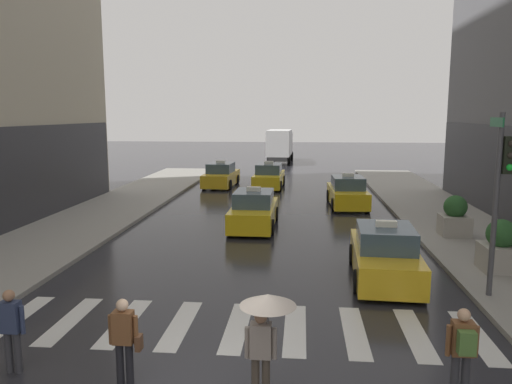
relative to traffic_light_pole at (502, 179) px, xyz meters
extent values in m
cube|color=silver|center=(-11.95, -2.26, -3.25)|extent=(0.50, 2.80, 0.01)
cube|color=silver|center=(-10.60, -2.26, -3.25)|extent=(0.50, 2.80, 0.01)
cube|color=silver|center=(-9.25, -2.26, -3.25)|extent=(0.50, 2.80, 0.01)
cube|color=silver|center=(-7.90, -2.26, -3.25)|extent=(0.50, 2.80, 0.01)
cube|color=silver|center=(-6.55, -2.26, -3.25)|extent=(0.50, 2.80, 0.01)
cube|color=silver|center=(-5.20, -2.26, -3.25)|extent=(0.50, 2.80, 0.01)
cube|color=silver|center=(-3.85, -2.26, -3.25)|extent=(0.50, 2.80, 0.01)
cube|color=silver|center=(-2.50, -2.26, -3.25)|extent=(0.50, 2.80, 0.01)
cube|color=silver|center=(-1.15, -2.26, -3.25)|extent=(0.50, 2.80, 0.01)
cylinder|color=#47474C|center=(-0.10, 0.00, -0.71)|extent=(0.14, 0.14, 4.80)
cube|color=black|center=(0.12, 0.00, 0.62)|extent=(0.30, 0.26, 0.95)
sphere|color=#28231E|center=(0.12, -0.14, 0.92)|extent=(0.17, 0.17, 0.17)
sphere|color=#28231E|center=(0.12, -0.14, 0.62)|extent=(0.17, 0.17, 0.17)
sphere|color=green|center=(0.12, -0.14, 0.32)|extent=(0.17, 0.17, 0.17)
cube|color=#196638|center=(-0.15, 0.18, 1.44)|extent=(0.04, 0.84, 0.24)
cube|color=gold|center=(-2.59, 1.57, -2.70)|extent=(2.02, 4.58, 0.84)
cube|color=#384C5B|center=(-2.59, 1.47, -1.96)|extent=(1.70, 2.18, 0.64)
cube|color=silver|center=(-2.59, 1.47, -1.55)|extent=(0.61, 0.27, 0.18)
cylinder|color=black|center=(-3.37, 2.96, -2.93)|extent=(0.25, 0.67, 0.66)
cylinder|color=black|center=(-1.67, 2.88, -2.93)|extent=(0.25, 0.67, 0.66)
cylinder|color=black|center=(-3.51, 0.27, -2.93)|extent=(0.25, 0.67, 0.66)
cylinder|color=black|center=(-1.80, 0.18, -2.93)|extent=(0.25, 0.67, 0.66)
cube|color=#F2EAB2|center=(-3.10, 3.87, -2.65)|extent=(0.20, 0.05, 0.14)
cube|color=#F2EAB2|center=(-1.84, 3.81, -2.65)|extent=(0.20, 0.05, 0.14)
cube|color=yellow|center=(-7.15, 8.01, -2.70)|extent=(1.85, 4.52, 0.84)
cube|color=#384C5B|center=(-7.15, 7.91, -1.96)|extent=(1.62, 2.12, 0.64)
cube|color=silver|center=(-7.15, 7.91, -1.55)|extent=(0.60, 0.25, 0.18)
cylinder|color=black|center=(-7.98, 9.37, -2.93)|extent=(0.23, 0.66, 0.66)
cylinder|color=black|center=(-6.28, 9.35, -2.93)|extent=(0.23, 0.66, 0.66)
cylinder|color=black|center=(-8.02, 6.67, -2.93)|extent=(0.23, 0.66, 0.66)
cylinder|color=black|center=(-6.31, 6.65, -2.93)|extent=(0.23, 0.66, 0.66)
cube|color=#F2EAB2|center=(-7.75, 10.29, -2.65)|extent=(0.20, 0.04, 0.14)
cube|color=#F2EAB2|center=(-6.49, 10.27, -2.65)|extent=(0.20, 0.04, 0.14)
cube|color=yellow|center=(-2.64, 13.45, -2.70)|extent=(1.97, 4.57, 0.84)
cube|color=#384C5B|center=(-2.63, 13.35, -1.96)|extent=(1.68, 2.16, 0.64)
cube|color=silver|center=(-2.63, 13.35, -1.55)|extent=(0.61, 0.26, 0.18)
cylinder|color=black|center=(-3.54, 14.77, -2.93)|extent=(0.25, 0.67, 0.66)
cylinder|color=black|center=(-1.83, 14.84, -2.93)|extent=(0.25, 0.67, 0.66)
cylinder|color=black|center=(-3.44, 12.07, -2.93)|extent=(0.25, 0.67, 0.66)
cylinder|color=black|center=(-1.73, 12.14, -2.93)|extent=(0.25, 0.67, 0.66)
cube|color=#F2EAB2|center=(-3.35, 15.70, -2.65)|extent=(0.20, 0.05, 0.14)
cube|color=#F2EAB2|center=(-2.09, 15.75, -2.65)|extent=(0.20, 0.05, 0.14)
cube|color=gold|center=(-10.56, 20.04, -2.70)|extent=(2.05, 4.59, 0.84)
cube|color=#384C5B|center=(-10.57, 19.94, -1.96)|extent=(1.71, 2.19, 0.64)
cube|color=silver|center=(-10.57, 19.94, -1.55)|extent=(0.61, 0.27, 0.18)
cylinder|color=black|center=(-11.34, 21.44, -2.93)|extent=(0.26, 0.67, 0.66)
cylinder|color=black|center=(-9.64, 21.34, -2.93)|extent=(0.26, 0.67, 0.66)
cylinder|color=black|center=(-11.49, 18.74, -2.93)|extent=(0.26, 0.67, 0.66)
cylinder|color=black|center=(-9.78, 18.65, -2.93)|extent=(0.26, 0.67, 0.66)
cube|color=#F2EAB2|center=(-11.07, 22.34, -2.65)|extent=(0.20, 0.05, 0.14)
cube|color=#F2EAB2|center=(-9.81, 22.27, -2.65)|extent=(0.20, 0.05, 0.14)
cube|color=yellow|center=(-7.28, 19.82, -2.70)|extent=(1.96, 4.56, 0.84)
cube|color=#384C5B|center=(-7.28, 19.72, -1.96)|extent=(1.67, 2.16, 0.64)
cube|color=silver|center=(-7.28, 19.72, -1.55)|extent=(0.61, 0.26, 0.18)
cylinder|color=black|center=(-8.08, 21.20, -2.93)|extent=(0.24, 0.67, 0.66)
cylinder|color=black|center=(-6.38, 21.14, -2.93)|extent=(0.24, 0.67, 0.66)
cylinder|color=black|center=(-8.18, 18.50, -2.93)|extent=(0.24, 0.67, 0.66)
cylinder|color=black|center=(-6.47, 18.44, -2.93)|extent=(0.24, 0.67, 0.66)
cube|color=#F2EAB2|center=(-7.83, 22.11, -2.65)|extent=(0.20, 0.05, 0.14)
cube|color=#F2EAB2|center=(-6.57, 22.07, -2.65)|extent=(0.20, 0.05, 0.14)
cube|color=#2D2D2D|center=(-7.29, 36.87, -2.61)|extent=(2.04, 6.66, 0.40)
cube|color=silver|center=(-7.17, 40.17, -1.36)|extent=(2.17, 1.88, 2.10)
cube|color=#384C5B|center=(-7.14, 41.09, -0.99)|extent=(1.89, 0.11, 0.95)
cube|color=silver|center=(-7.32, 35.97, -1.16)|extent=(2.38, 4.88, 2.50)
cylinder|color=black|center=(-8.18, 40.01, -2.81)|extent=(0.31, 0.91, 0.90)
cylinder|color=black|center=(-6.18, 39.93, -2.81)|extent=(0.31, 0.91, 0.90)
cylinder|color=black|center=(-8.34, 35.47, -2.81)|extent=(0.31, 0.91, 0.90)
cylinder|color=black|center=(-6.35, 35.40, -2.81)|extent=(0.31, 0.91, 0.90)
cylinder|color=#473D33|center=(-5.84, -5.22, -2.85)|extent=(0.14, 0.14, 0.82)
cylinder|color=#473D33|center=(-5.66, -5.22, -2.85)|extent=(0.14, 0.14, 0.82)
cube|color=gray|center=(-5.75, -5.22, -2.14)|extent=(0.36, 0.24, 0.60)
sphere|color=#9E7051|center=(-5.75, -5.22, -1.72)|extent=(0.22, 0.22, 0.22)
cylinder|color=gray|center=(-5.98, -5.22, -2.19)|extent=(0.09, 0.09, 0.55)
cylinder|color=gray|center=(-5.52, -5.22, -2.19)|extent=(0.09, 0.09, 0.55)
cylinder|color=#4C4C4C|center=(-5.63, -5.22, -1.84)|extent=(0.02, 0.02, 1.00)
cone|color=gray|center=(-5.63, -5.22, -1.42)|extent=(0.96, 0.96, 0.20)
cylinder|color=#333338|center=(-2.41, -4.82, -2.85)|extent=(0.14, 0.14, 0.82)
cylinder|color=#333338|center=(-2.23, -4.82, -2.85)|extent=(0.14, 0.14, 0.82)
cube|color=brown|center=(-2.32, -4.82, -2.14)|extent=(0.36, 0.24, 0.60)
sphere|color=tan|center=(-2.32, -4.82, -1.72)|extent=(0.22, 0.22, 0.22)
cylinder|color=brown|center=(-2.55, -4.82, -2.19)|extent=(0.09, 0.09, 0.55)
cylinder|color=brown|center=(-2.09, -4.82, -2.19)|extent=(0.09, 0.09, 0.55)
cube|color=#4C7233|center=(-2.32, -5.04, -2.12)|extent=(0.28, 0.18, 0.40)
cylinder|color=black|center=(-8.34, -4.93, -2.85)|extent=(0.14, 0.14, 0.82)
cylinder|color=black|center=(-8.16, -4.93, -2.85)|extent=(0.14, 0.14, 0.82)
cube|color=brown|center=(-8.25, -4.93, -2.14)|extent=(0.36, 0.24, 0.60)
sphere|color=beige|center=(-8.25, -4.93, -1.72)|extent=(0.22, 0.22, 0.22)
cylinder|color=brown|center=(-8.48, -4.93, -2.19)|extent=(0.09, 0.09, 0.55)
cylinder|color=brown|center=(-8.02, -4.93, -2.19)|extent=(0.09, 0.09, 0.55)
cube|color=brown|center=(-7.97, -4.93, -2.42)|extent=(0.10, 0.20, 0.28)
cylinder|color=#333338|center=(-10.63, -4.68, -2.85)|extent=(0.14, 0.14, 0.82)
cylinder|color=#333338|center=(-10.45, -4.68, -2.85)|extent=(0.14, 0.14, 0.82)
cube|color=#2D3856|center=(-10.54, -4.68, -2.14)|extent=(0.36, 0.24, 0.60)
sphere|color=#9E7051|center=(-10.54, -4.68, -1.72)|extent=(0.22, 0.22, 0.22)
cylinder|color=#2D3856|center=(-10.31, -4.68, -2.19)|extent=(0.09, 0.09, 0.55)
cube|color=#A8A399|center=(0.99, 2.21, -2.71)|extent=(1.10, 1.10, 0.80)
sphere|color=#285628|center=(0.99, 2.21, -1.96)|extent=(0.90, 0.90, 0.90)
cube|color=#A8A399|center=(0.95, 6.70, -2.71)|extent=(1.10, 1.10, 0.80)
sphere|color=#285628|center=(0.95, 6.70, -1.96)|extent=(0.90, 0.90, 0.90)
camera|label=1|loc=(-5.10, -13.06, 1.65)|focal=34.71mm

